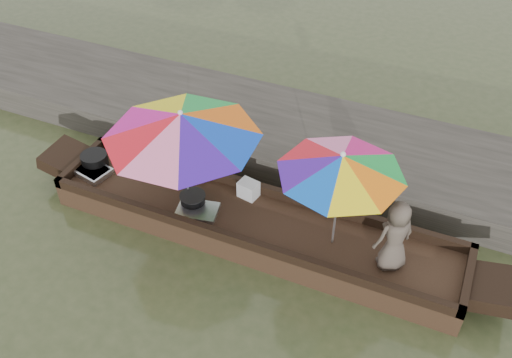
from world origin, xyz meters
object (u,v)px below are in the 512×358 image
at_px(cooking_pot, 95,160).
at_px(supply_bag, 248,189).
at_px(boat_hull, 253,226).
at_px(tray_crayfish, 91,171).
at_px(umbrella_stern, 337,200).
at_px(umbrella_bow, 185,157).
at_px(charcoal_grill, 193,200).
at_px(vendor, 395,236).
at_px(tray_scallop, 197,211).

xyz_separation_m(cooking_pot, supply_bag, (2.52, 0.32, 0.02)).
bearing_deg(boat_hull, tray_crayfish, -177.99).
bearing_deg(umbrella_stern, umbrella_bow, 180.00).
relative_size(charcoal_grill, umbrella_stern, 0.22).
relative_size(boat_hull, umbrella_stern, 3.71).
bearing_deg(vendor, umbrella_bow, -45.16).
xyz_separation_m(umbrella_bow, umbrella_stern, (2.23, 0.00, 0.00)).
relative_size(cooking_pot, supply_bag, 1.50).
xyz_separation_m(boat_hull, umbrella_bow, (-1.04, 0.00, 0.95)).
height_order(charcoal_grill, umbrella_stern, umbrella_stern).
bearing_deg(vendor, boat_hull, -46.05).
xyz_separation_m(boat_hull, vendor, (1.99, -0.09, 0.71)).
distance_m(vendor, umbrella_bow, 3.04).
xyz_separation_m(boat_hull, charcoal_grill, (-0.92, -0.10, 0.26)).
distance_m(umbrella_bow, umbrella_stern, 2.23).
distance_m(tray_crayfish, umbrella_stern, 3.97).
bearing_deg(cooking_pot, supply_bag, 7.28).
relative_size(tray_crayfish, umbrella_stern, 0.36).
distance_m(tray_crayfish, tray_scallop, 1.94).
xyz_separation_m(boat_hull, supply_bag, (-0.25, 0.40, 0.30)).
bearing_deg(vendor, charcoal_grill, -43.26).
distance_m(charcoal_grill, umbrella_bow, 0.71).
bearing_deg(umbrella_bow, tray_crayfish, -176.74).
bearing_deg(umbrella_stern, boat_hull, 180.00).
height_order(cooking_pot, umbrella_stern, umbrella_stern).
bearing_deg(charcoal_grill, tray_scallop, -41.43).
relative_size(supply_bag, umbrella_bow, 0.13).
relative_size(tray_scallop, umbrella_stern, 0.36).
distance_m(charcoal_grill, supply_bag, 0.83).
bearing_deg(supply_bag, cooking_pot, -172.72).
bearing_deg(cooking_pot, tray_scallop, -8.45).
distance_m(cooking_pot, tray_scallop, 2.01).
relative_size(cooking_pot, vendor, 0.39).
bearing_deg(umbrella_bow, cooking_pot, 177.40).
relative_size(charcoal_grill, vendor, 0.33).
relative_size(tray_crayfish, charcoal_grill, 1.64).
distance_m(cooking_pot, supply_bag, 2.54).
bearing_deg(tray_crayfish, tray_scallop, -3.58).
height_order(tray_crayfish, vendor, vendor).
bearing_deg(umbrella_bow, boat_hull, 0.00).
xyz_separation_m(boat_hull, tray_scallop, (-0.79, -0.22, 0.21)).
xyz_separation_m(cooking_pot, tray_crayfish, (0.05, -0.17, -0.07)).
distance_m(supply_bag, vendor, 2.33).
xyz_separation_m(cooking_pot, tray_scallop, (1.98, -0.29, -0.08)).
bearing_deg(tray_crayfish, supply_bag, 11.35).
relative_size(boat_hull, cooking_pot, 14.42).
relative_size(tray_scallop, vendor, 0.55).
distance_m(boat_hull, umbrella_stern, 1.52).
distance_m(cooking_pot, charcoal_grill, 1.86).
height_order(tray_scallop, charcoal_grill, charcoal_grill).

